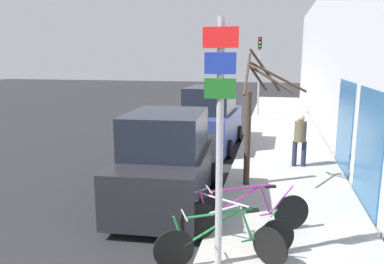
{
  "coord_description": "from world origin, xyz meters",
  "views": [
    {
      "loc": [
        2.15,
        -1.83,
        3.4
      ],
      "look_at": [
        0.31,
        6.6,
        1.68
      ],
      "focal_mm": 35.0,
      "sensor_mm": 36.0,
      "label": 1
    }
  ],
  "objects_px": {
    "bicycle_1": "(229,226)",
    "bicycle_2": "(247,214)",
    "parked_car_0": "(168,163)",
    "signpost": "(220,135)",
    "traffic_light": "(259,64)",
    "bicycle_0": "(226,240)",
    "parked_car_1": "(211,121)",
    "street_tree": "(252,121)",
    "pedestrian_near": "(300,137)"
  },
  "relations": [
    {
      "from": "bicycle_1",
      "to": "bicycle_2",
      "type": "relative_size",
      "value": 0.86
    },
    {
      "from": "bicycle_2",
      "to": "parked_car_0",
      "type": "height_order",
      "value": "parked_car_0"
    },
    {
      "from": "signpost",
      "to": "traffic_light",
      "type": "bearing_deg",
      "value": 90.35
    },
    {
      "from": "bicycle_0",
      "to": "bicycle_1",
      "type": "xyz_separation_m",
      "value": [
        -0.03,
        0.51,
        -0.01
      ]
    },
    {
      "from": "signpost",
      "to": "parked_car_0",
      "type": "distance_m",
      "value": 3.32
    },
    {
      "from": "bicycle_0",
      "to": "parked_car_0",
      "type": "xyz_separation_m",
      "value": [
        -1.7,
        2.55,
        0.46
      ]
    },
    {
      "from": "signpost",
      "to": "traffic_light",
      "type": "height_order",
      "value": "traffic_light"
    },
    {
      "from": "bicycle_1",
      "to": "signpost",
      "type": "bearing_deg",
      "value": -156.3
    },
    {
      "from": "parked_car_1",
      "to": "street_tree",
      "type": "bearing_deg",
      "value": -65.77
    },
    {
      "from": "bicycle_2",
      "to": "traffic_light",
      "type": "bearing_deg",
      "value": -22.22
    },
    {
      "from": "signpost",
      "to": "bicycle_2",
      "type": "distance_m",
      "value": 2.08
    },
    {
      "from": "bicycle_2",
      "to": "parked_car_0",
      "type": "xyz_separation_m",
      "value": [
        -1.94,
        1.49,
        0.44
      ]
    },
    {
      "from": "signpost",
      "to": "street_tree",
      "type": "relative_size",
      "value": 1.1
    },
    {
      "from": "parked_car_0",
      "to": "bicycle_0",
      "type": "bearing_deg",
      "value": -59.9
    },
    {
      "from": "parked_car_0",
      "to": "street_tree",
      "type": "distance_m",
      "value": 2.43
    },
    {
      "from": "signpost",
      "to": "traffic_light",
      "type": "distance_m",
      "value": 16.27
    },
    {
      "from": "bicycle_1",
      "to": "traffic_light",
      "type": "height_order",
      "value": "traffic_light"
    },
    {
      "from": "parked_car_0",
      "to": "traffic_light",
      "type": "xyz_separation_m",
      "value": [
        1.48,
        13.62,
        2.04
      ]
    },
    {
      "from": "signpost",
      "to": "parked_car_1",
      "type": "bearing_deg",
      "value": 100.33
    },
    {
      "from": "signpost",
      "to": "bicycle_2",
      "type": "bearing_deg",
      "value": 72.37
    },
    {
      "from": "pedestrian_near",
      "to": "traffic_light",
      "type": "height_order",
      "value": "traffic_light"
    },
    {
      "from": "pedestrian_near",
      "to": "parked_car_0",
      "type": "bearing_deg",
      "value": 39.92
    },
    {
      "from": "parked_car_1",
      "to": "street_tree",
      "type": "relative_size",
      "value": 1.28
    },
    {
      "from": "signpost",
      "to": "bicycle_1",
      "type": "bearing_deg",
      "value": 81.05
    },
    {
      "from": "bicycle_0",
      "to": "parked_car_1",
      "type": "distance_m",
      "value": 8.4
    },
    {
      "from": "parked_car_0",
      "to": "pedestrian_near",
      "type": "distance_m",
      "value": 4.61
    },
    {
      "from": "bicycle_1",
      "to": "street_tree",
      "type": "distance_m",
      "value": 3.62
    },
    {
      "from": "bicycle_0",
      "to": "street_tree",
      "type": "xyz_separation_m",
      "value": [
        0.15,
        3.88,
        1.3
      ]
    },
    {
      "from": "bicycle_0",
      "to": "bicycle_2",
      "type": "distance_m",
      "value": 1.08
    },
    {
      "from": "signpost",
      "to": "bicycle_0",
      "type": "distance_m",
      "value": 1.73
    },
    {
      "from": "bicycle_1",
      "to": "parked_car_0",
      "type": "height_order",
      "value": "parked_car_0"
    },
    {
      "from": "parked_car_1",
      "to": "street_tree",
      "type": "xyz_separation_m",
      "value": [
        1.78,
        -4.34,
        0.78
      ]
    },
    {
      "from": "signpost",
      "to": "bicycle_0",
      "type": "bearing_deg",
      "value": 35.68
    },
    {
      "from": "pedestrian_near",
      "to": "street_tree",
      "type": "xyz_separation_m",
      "value": [
        -1.32,
        -2.02,
        0.77
      ]
    },
    {
      "from": "street_tree",
      "to": "parked_car_0",
      "type": "bearing_deg",
      "value": -144.19
    },
    {
      "from": "parked_car_1",
      "to": "pedestrian_near",
      "type": "distance_m",
      "value": 3.88
    },
    {
      "from": "bicycle_1",
      "to": "parked_car_0",
      "type": "xyz_separation_m",
      "value": [
        -1.67,
        2.04,
        0.47
      ]
    },
    {
      "from": "parked_car_0",
      "to": "signpost",
      "type": "bearing_deg",
      "value": -62.7
    },
    {
      "from": "parked_car_1",
      "to": "street_tree",
      "type": "height_order",
      "value": "street_tree"
    },
    {
      "from": "parked_car_0",
      "to": "bicycle_1",
      "type": "bearing_deg",
      "value": -54.25
    },
    {
      "from": "signpost",
      "to": "bicycle_2",
      "type": "xyz_separation_m",
      "value": [
        0.36,
        1.14,
        -1.7
      ]
    },
    {
      "from": "bicycle_0",
      "to": "bicycle_2",
      "type": "relative_size",
      "value": 0.94
    },
    {
      "from": "parked_car_1",
      "to": "pedestrian_near",
      "type": "height_order",
      "value": "parked_car_1"
    },
    {
      "from": "bicycle_0",
      "to": "bicycle_2",
      "type": "xyz_separation_m",
      "value": [
        0.24,
        1.06,
        0.02
      ]
    },
    {
      "from": "bicycle_2",
      "to": "traffic_light",
      "type": "relative_size",
      "value": 0.51
    },
    {
      "from": "street_tree",
      "to": "pedestrian_near",
      "type": "bearing_deg",
      "value": 56.72
    },
    {
      "from": "bicycle_2",
      "to": "pedestrian_near",
      "type": "bearing_deg",
      "value": -38.21
    },
    {
      "from": "bicycle_0",
      "to": "street_tree",
      "type": "height_order",
      "value": "street_tree"
    },
    {
      "from": "bicycle_2",
      "to": "parked_car_0",
      "type": "relative_size",
      "value": 0.54
    },
    {
      "from": "bicycle_1",
      "to": "street_tree",
      "type": "xyz_separation_m",
      "value": [
        0.17,
        3.37,
        1.31
      ]
    }
  ]
}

